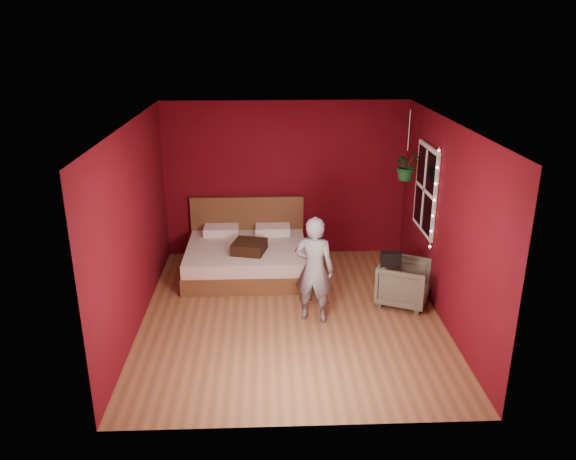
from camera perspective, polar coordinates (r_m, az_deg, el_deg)
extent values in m
plane|color=#915B3A|center=(7.72, 0.35, -8.64)|extent=(4.50, 4.50, 0.00)
cube|color=#5F0A16|center=(9.35, -0.28, 5.14)|extent=(4.00, 0.02, 2.60)
cube|color=#5F0A16|center=(5.12, 1.57, -8.03)|extent=(4.00, 0.02, 2.60)
cube|color=#5F0A16|center=(7.38, -15.42, 0.25)|extent=(0.02, 4.50, 2.60)
cube|color=#5F0A16|center=(7.55, 15.79, 0.67)|extent=(0.02, 4.50, 2.60)
cube|color=silver|center=(6.86, 0.40, 10.84)|extent=(4.00, 4.50, 0.02)
cube|color=white|center=(8.30, 13.82, 4.04)|extent=(0.04, 0.97, 1.27)
cube|color=black|center=(8.30, 13.72, 4.04)|extent=(0.02, 0.85, 1.15)
cube|color=white|center=(8.30, 13.69, 4.04)|extent=(0.03, 0.05, 1.15)
cube|color=white|center=(8.30, 13.69, 4.04)|extent=(0.03, 0.85, 0.05)
cylinder|color=silver|center=(7.81, 14.63, 2.97)|extent=(0.01, 0.01, 1.45)
sphere|color=#FFF2CC|center=(8.03, 14.21, -1.64)|extent=(0.04, 0.04, 0.04)
sphere|color=#FFF2CC|center=(7.95, 14.35, -0.13)|extent=(0.04, 0.04, 0.04)
sphere|color=#FFF2CC|center=(7.88, 14.49, 1.41)|extent=(0.04, 0.04, 0.04)
sphere|color=#FFF2CC|center=(7.81, 14.63, 2.97)|extent=(0.04, 0.04, 0.04)
sphere|color=#FFF2CC|center=(7.75, 14.77, 4.56)|extent=(0.04, 0.04, 0.04)
sphere|color=#FFF2CC|center=(7.70, 14.92, 6.17)|extent=(0.04, 0.04, 0.04)
sphere|color=#FFF2CC|center=(7.65, 15.07, 7.80)|extent=(0.04, 0.04, 0.04)
cube|color=brown|center=(8.92, -4.21, -3.63)|extent=(1.88, 1.60, 0.26)
cube|color=beige|center=(8.83, -4.25, -2.23)|extent=(1.85, 1.57, 0.21)
cube|color=brown|center=(9.49, -4.14, 0.36)|extent=(1.88, 0.08, 1.04)
cube|color=white|center=(9.29, -6.79, -0.04)|extent=(0.57, 0.36, 0.13)
cube|color=white|center=(9.26, -1.56, 0.04)|extent=(0.57, 0.36, 0.13)
imported|color=slate|center=(7.32, 2.67, -4.04)|extent=(0.61, 0.50, 1.45)
imported|color=#666651|center=(8.07, 11.72, -5.26)|extent=(0.91, 0.90, 0.63)
cube|color=black|center=(7.76, 10.39, -2.90)|extent=(0.29, 0.17, 0.20)
cube|color=#321A10|center=(8.52, -3.96, -1.72)|extent=(0.57, 0.57, 0.17)
cylinder|color=silver|center=(8.29, 12.20, 9.88)|extent=(0.01, 0.01, 0.59)
imported|color=#1A5D25|center=(8.39, 11.94, 6.44)|extent=(0.50, 0.47, 0.43)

